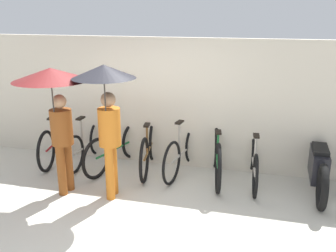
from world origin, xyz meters
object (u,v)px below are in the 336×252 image
object	(u,v)px
parked_bicycle_0	(58,140)
parked_bicycle_4	(183,151)
parked_bicycle_3	(149,149)
pedestrian_leading	(54,95)
parked_bicycle_2	(116,148)
parked_bicycle_5	(217,155)
motorcycle	(318,166)
pedestrian_center	(106,100)
parked_bicycle_1	(87,144)
parked_bicycle_6	(254,161)

from	to	relation	value
parked_bicycle_0	parked_bicycle_4	size ratio (longest dim) A/B	1.04
parked_bicycle_3	pedestrian_leading	xyz separation A→B (m)	(-0.98, -1.24, 1.16)
parked_bicycle_2	parked_bicycle_3	world-z (taller)	same
parked_bicycle_5	parked_bicycle_3	bearing A→B (deg)	77.45
parked_bicycle_0	motorcycle	world-z (taller)	parked_bicycle_0
parked_bicycle_0	pedestrian_center	size ratio (longest dim) A/B	0.89
parked_bicycle_0	parked_bicycle_2	xyz separation A→B (m)	(1.19, -0.05, -0.01)
parked_bicycle_1	pedestrian_leading	bearing A→B (deg)	-171.03
parked_bicycle_4	pedestrian_leading	bearing A→B (deg)	137.54
parked_bicycle_2	pedestrian_leading	bearing A→B (deg)	176.39
parked_bicycle_3	parked_bicycle_4	world-z (taller)	parked_bicycle_4
parked_bicycle_3	pedestrian_center	xyz separation A→B (m)	(-0.22, -1.17, 1.12)
parked_bicycle_6	parked_bicycle_4	bearing A→B (deg)	80.82
parked_bicycle_6	pedestrian_center	distance (m)	2.58
pedestrian_leading	motorcycle	distance (m)	4.09
parked_bicycle_0	parked_bicycle_5	distance (m)	2.97
parked_bicycle_0	parked_bicycle_1	distance (m)	0.59
parked_bicycle_4	motorcycle	size ratio (longest dim) A/B	0.86
parked_bicycle_1	motorcycle	bearing A→B (deg)	-91.27
parked_bicycle_4	parked_bicycle_6	size ratio (longest dim) A/B	0.99
parked_bicycle_4	pedestrian_leading	distance (m)	2.35
parked_bicycle_0	parked_bicycle_5	size ratio (longest dim) A/B	1.00
parked_bicycle_5	pedestrian_leading	world-z (taller)	pedestrian_leading
parked_bicycle_6	parked_bicycle_0	bearing A→B (deg)	84.10
parked_bicycle_5	pedestrian_leading	bearing A→B (deg)	108.61
parked_bicycle_3	motorcycle	xyz separation A→B (m)	(2.76, -0.04, -0.00)
parked_bicycle_0	pedestrian_leading	bearing A→B (deg)	-157.19
parked_bicycle_0	parked_bicycle_2	size ratio (longest dim) A/B	1.02
parked_bicycle_6	pedestrian_leading	bearing A→B (deg)	108.39
parked_bicycle_6	pedestrian_center	size ratio (longest dim) A/B	0.87
parked_bicycle_3	pedestrian_center	size ratio (longest dim) A/B	0.86
parked_bicycle_4	pedestrian_leading	world-z (taller)	pedestrian_leading
pedestrian_center	parked_bicycle_3	bearing A→B (deg)	-108.15
parked_bicycle_0	parked_bicycle_3	size ratio (longest dim) A/B	1.03
parked_bicycle_0	pedestrian_leading	world-z (taller)	pedestrian_leading
parked_bicycle_5	parked_bicycle_2	bearing A→B (deg)	79.59
parked_bicycle_1	parked_bicycle_2	distance (m)	0.60
parked_bicycle_0	motorcycle	bearing A→B (deg)	-100.59
parked_bicycle_5	parked_bicycle_6	distance (m)	0.60
parked_bicycle_2	pedestrian_center	world-z (taller)	pedestrian_center
parked_bicycle_1	parked_bicycle_6	size ratio (longest dim) A/B	0.94
parked_bicycle_4	motorcycle	distance (m)	2.17
parked_bicycle_2	motorcycle	distance (m)	3.35
parked_bicycle_4	parked_bicycle_5	world-z (taller)	parked_bicycle_5
parked_bicycle_6	motorcycle	distance (m)	0.98
pedestrian_leading	parked_bicycle_6	bearing A→B (deg)	-150.31
parked_bicycle_0	parked_bicycle_4	xyz separation A→B (m)	(2.38, 0.05, -0.00)
pedestrian_center	pedestrian_leading	bearing A→B (deg)	-2.11
pedestrian_leading	pedestrian_center	bearing A→B (deg)	-168.79
parked_bicycle_4	parked_bicycle_6	world-z (taller)	parked_bicycle_4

